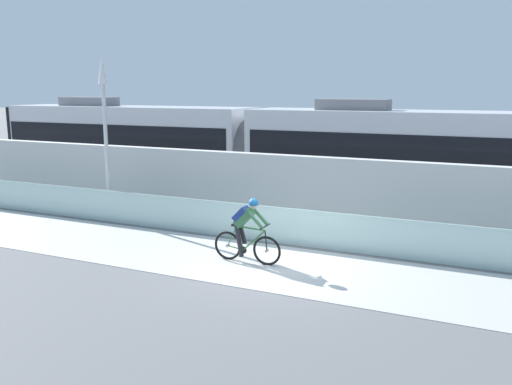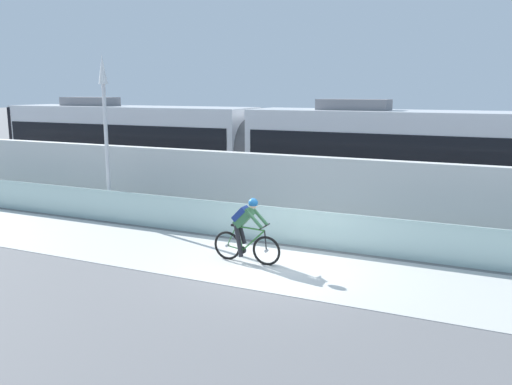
# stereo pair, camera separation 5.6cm
# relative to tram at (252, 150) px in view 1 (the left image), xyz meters

# --- Properties ---
(ground_plane) EXTENTS (200.00, 200.00, 0.00)m
(ground_plane) POSITION_rel_tram_xyz_m (3.77, -6.85, -1.89)
(ground_plane) COLOR slate
(bike_path_deck) EXTENTS (32.00, 3.20, 0.01)m
(bike_path_deck) POSITION_rel_tram_xyz_m (3.77, -6.85, -1.89)
(bike_path_deck) COLOR beige
(bike_path_deck) RESTS_ON ground
(glass_parapet) EXTENTS (32.00, 0.05, 1.01)m
(glass_parapet) POSITION_rel_tram_xyz_m (3.77, -5.00, -1.39)
(glass_parapet) COLOR silver
(glass_parapet) RESTS_ON ground
(concrete_barrier_wall) EXTENTS (32.00, 0.36, 2.20)m
(concrete_barrier_wall) POSITION_rel_tram_xyz_m (3.77, -3.20, -0.79)
(concrete_barrier_wall) COLOR silver
(concrete_barrier_wall) RESTS_ON ground
(tram_rail_near) EXTENTS (32.00, 0.08, 0.01)m
(tram_rail_near) POSITION_rel_tram_xyz_m (3.77, -0.72, -1.89)
(tram_rail_near) COLOR #595654
(tram_rail_near) RESTS_ON ground
(tram_rail_far) EXTENTS (32.00, 0.08, 0.01)m
(tram_rail_far) POSITION_rel_tram_xyz_m (3.77, 0.72, -1.89)
(tram_rail_far) COLOR #595654
(tram_rail_far) RESTS_ON ground
(tram) EXTENTS (22.56, 2.54, 3.81)m
(tram) POSITION_rel_tram_xyz_m (0.00, 0.00, 0.00)
(tram) COLOR silver
(tram) RESTS_ON ground
(cyclist_on_bike) EXTENTS (1.77, 0.58, 1.61)m
(cyclist_on_bike) POSITION_rel_tram_xyz_m (3.02, -6.85, -1.09)
(cyclist_on_bike) COLOR black
(cyclist_on_bike) RESTS_ON ground
(lamp_post_antenna) EXTENTS (0.28, 0.28, 5.20)m
(lamp_post_antenna) POSITION_rel_tram_xyz_m (-2.93, -4.70, 1.40)
(lamp_post_antenna) COLOR gray
(lamp_post_antenna) RESTS_ON ground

